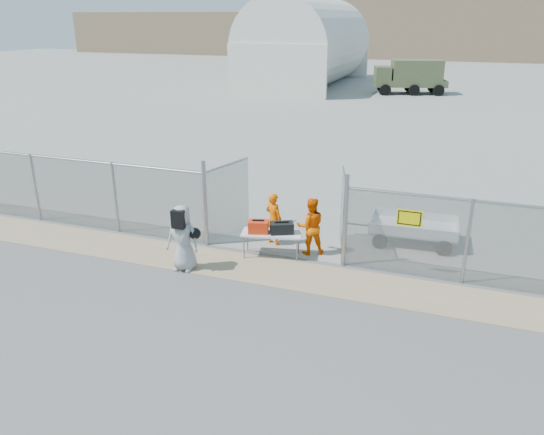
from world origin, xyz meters
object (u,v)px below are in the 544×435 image
at_px(folding_table, 272,244).
at_px(security_worker_left, 274,219).
at_px(security_worker_right, 311,226).
at_px(visitor, 183,238).
at_px(utility_trailer, 413,230).

distance_m(folding_table, security_worker_left, 0.93).
bearing_deg(security_worker_left, security_worker_right, -171.85).
xyz_separation_m(visitor, utility_trailer, (5.43, 3.78, -0.49)).
height_order(security_worker_right, utility_trailer, security_worker_right).
xyz_separation_m(folding_table, visitor, (-1.87, -1.53, 0.53)).
bearing_deg(folding_table, security_worker_right, 17.10).
bearing_deg(security_worker_right, visitor, 11.97).
xyz_separation_m(folding_table, security_worker_right, (0.95, 0.53, 0.47)).
bearing_deg(security_worker_right, utility_trailer, -170.83).
xyz_separation_m(security_worker_right, visitor, (-2.82, -2.06, 0.07)).
xyz_separation_m(folding_table, security_worker_left, (-0.22, 0.80, 0.42)).
height_order(security_worker_right, visitor, visitor).
distance_m(security_worker_right, visitor, 3.49).
bearing_deg(visitor, security_worker_right, 31.51).
xyz_separation_m(security_worker_left, security_worker_right, (1.17, -0.27, 0.04)).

